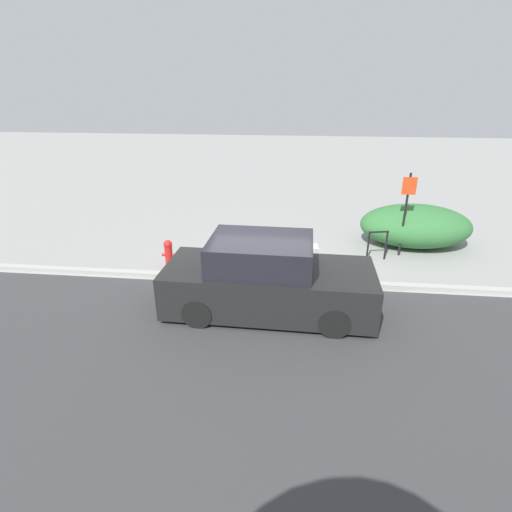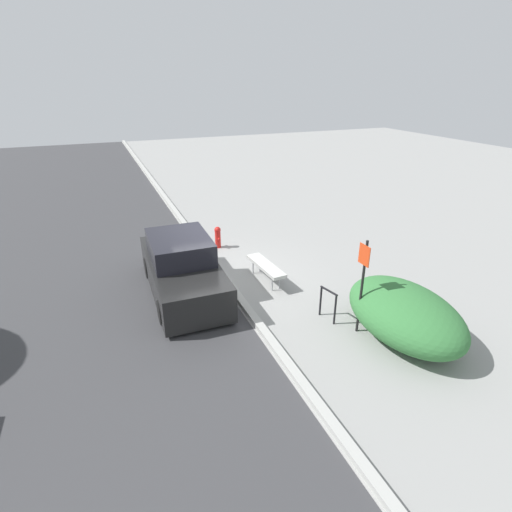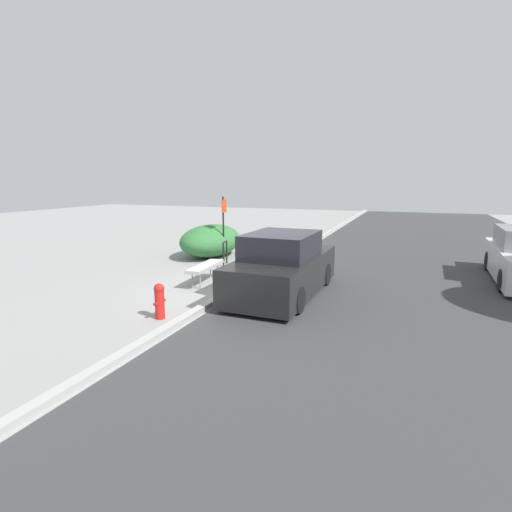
{
  "view_description": "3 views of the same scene",
  "coord_description": "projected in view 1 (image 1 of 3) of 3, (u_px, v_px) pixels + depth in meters",
  "views": [
    {
      "loc": [
        0.86,
        -8.55,
        4.4
      ],
      "look_at": [
        -0.09,
        0.22,
        0.59
      ],
      "focal_mm": 28.0,
      "sensor_mm": 36.0,
      "label": 1
    },
    {
      "loc": [
        10.11,
        -3.12,
        5.48
      ],
      "look_at": [
        1.17,
        0.56,
        1.14
      ],
      "focal_mm": 28.0,
      "sensor_mm": 36.0,
      "label": 2
    },
    {
      "loc": [
        -9.1,
        -4.24,
        2.87
      ],
      "look_at": [
        2.09,
        0.17,
        0.58
      ],
      "focal_mm": 28.0,
      "sensor_mm": 36.0,
      "label": 3
    }
  ],
  "objects": [
    {
      "name": "sign_post",
      "position": [
        406.0,
        207.0,
        10.6
      ],
      "size": [
        0.36,
        0.08,
        2.3
      ],
      "color": "black",
      "rests_on": "ground_plane"
    },
    {
      "name": "bench",
      "position": [
        285.0,
        248.0,
        10.4
      ],
      "size": [
        1.75,
        0.55,
        0.53
      ],
      "rotation": [
        0.0,
        0.0,
        0.08
      ],
      "color": "#99999E",
      "rests_on": "ground_plane"
    },
    {
      "name": "ground_plane",
      "position": [
        259.0,
        282.0,
        9.63
      ],
      "size": [
        60.0,
        60.0,
        0.0
      ],
      "primitive_type": "plane",
      "color": "gray"
    },
    {
      "name": "parked_car_near",
      "position": [
        267.0,
        280.0,
        8.17
      ],
      "size": [
        4.28,
        1.84,
        1.6
      ],
      "rotation": [
        0.0,
        0.0,
        -0.02
      ],
      "color": "black",
      "rests_on": "ground_plane"
    },
    {
      "name": "fire_hydrant",
      "position": [
        169.0,
        253.0,
        10.23
      ],
      "size": [
        0.36,
        0.22,
        0.77
      ],
      "color": "red",
      "rests_on": "ground_plane"
    },
    {
      "name": "curb",
      "position": [
        259.0,
        280.0,
        9.61
      ],
      "size": [
        60.0,
        0.2,
        0.13
      ],
      "color": "#A8A8A3",
      "rests_on": "ground_plane"
    },
    {
      "name": "bike_rack",
      "position": [
        377.0,
        242.0,
        10.67
      ],
      "size": [
        0.55,
        0.17,
        0.83
      ],
      "rotation": [
        0.0,
        0.0,
        0.22
      ],
      "color": "black",
      "rests_on": "ground_plane"
    },
    {
      "name": "road_strip",
      "position": [
        217.0,
        471.0,
        4.93
      ],
      "size": [
        60.0,
        10.0,
        0.01
      ],
      "color": "#38383A",
      "rests_on": "ground_plane"
    },
    {
      "name": "shrub_hedge",
      "position": [
        415.0,
        226.0,
        11.61
      ],
      "size": [
        3.14,
        2.01,
        1.21
      ],
      "color": "#337038",
      "rests_on": "ground_plane"
    }
  ]
}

